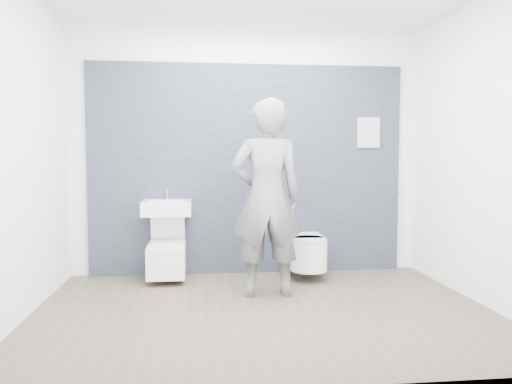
{
  "coord_description": "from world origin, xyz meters",
  "views": [
    {
      "loc": [
        -0.54,
        -4.26,
        1.34
      ],
      "look_at": [
        0.0,
        0.6,
        1.0
      ],
      "focal_mm": 35.0,
      "sensor_mm": 36.0,
      "label": 1
    }
  ],
  "objects": [
    {
      "name": "visitor",
      "position": [
        0.09,
        0.48,
        0.95
      ],
      "size": [
        0.7,
        0.46,
        1.9
      ],
      "primitive_type": "imported",
      "rotation": [
        0.0,
        0.0,
        3.15
      ],
      "color": "slate",
      "rests_on": "ground"
    },
    {
      "name": "toilet_square",
      "position": [
        -0.91,
        1.16,
        0.26
      ],
      "size": [
        0.4,
        0.58,
        0.77
      ],
      "color": "white",
      "rests_on": "ground"
    },
    {
      "name": "ground",
      "position": [
        0.0,
        0.0,
        0.0
      ],
      "size": [
        4.0,
        4.0,
        0.0
      ],
      "primitive_type": "plane",
      "color": "#4F4334",
      "rests_on": "ground"
    },
    {
      "name": "info_placard",
      "position": [
        1.42,
        1.43,
        0.0
      ],
      "size": [
        0.26,
        0.03,
        0.35
      ],
      "primitive_type": "cube",
      "color": "white",
      "rests_on": "ground"
    },
    {
      "name": "tile_wall",
      "position": [
        0.0,
        1.47,
        0.0
      ],
      "size": [
        3.6,
        0.06,
        2.4
      ],
      "primitive_type": "cube",
      "color": "black",
      "rests_on": "ground"
    },
    {
      "name": "room_shell",
      "position": [
        0.0,
        0.0,
        1.74
      ],
      "size": [
        4.0,
        4.0,
        4.0
      ],
      "color": "white",
      "rests_on": "ground"
    },
    {
      "name": "washbasin",
      "position": [
        -0.91,
        1.24,
        0.79
      ],
      "size": [
        0.53,
        0.4,
        0.4
      ],
      "color": "white",
      "rests_on": "ground"
    },
    {
      "name": "toilet_rounded",
      "position": [
        0.62,
        1.1,
        0.29
      ],
      "size": [
        0.4,
        0.67,
        0.36
      ],
      "color": "white",
      "rests_on": "ground"
    }
  ]
}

